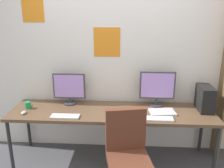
% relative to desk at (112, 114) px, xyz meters
% --- Properties ---
extents(wall_back, '(5.05, 0.11, 2.60)m').
position_rel_desk_xyz_m(wall_back, '(-0.00, 0.42, 0.61)').
color(wall_back, silver).
rests_on(wall_back, ground_plane).
extents(desk, '(2.65, 0.68, 0.74)m').
position_rel_desk_xyz_m(desk, '(0.00, 0.00, 0.00)').
color(desk, brown).
rests_on(desk, ground_plane).
extents(office_chair, '(0.52, 0.52, 0.99)m').
position_rel_desk_xyz_m(office_chair, '(0.21, -0.64, -0.29)').
color(office_chair, '#2D2D33').
rests_on(office_chair, ground_plane).
extents(monitor_left, '(0.44, 0.18, 0.44)m').
position_rel_desk_xyz_m(monitor_left, '(-0.60, 0.21, 0.28)').
color(monitor_left, '#38383D').
rests_on(monitor_left, desk).
extents(monitor_right, '(0.47, 0.18, 0.48)m').
position_rel_desk_xyz_m(monitor_right, '(0.60, 0.21, 0.31)').
color(monitor_right, '#38383D').
rests_on(monitor_right, desk).
extents(pc_tower, '(0.17, 0.34, 0.32)m').
position_rel_desk_xyz_m(pc_tower, '(1.21, 0.10, 0.21)').
color(pc_tower, black).
rests_on(pc_tower, desk).
extents(keyboard_left, '(0.35, 0.13, 0.02)m').
position_rel_desk_xyz_m(keyboard_left, '(-0.56, -0.23, 0.06)').
color(keyboard_left, silver).
rests_on(keyboard_left, desk).
extents(keyboard_right, '(0.38, 0.13, 0.02)m').
position_rel_desk_xyz_m(keyboard_right, '(0.56, -0.23, 0.06)').
color(keyboard_right, silver).
rests_on(keyboard_right, desk).
extents(computer_mouse, '(0.06, 0.10, 0.03)m').
position_rel_desk_xyz_m(computer_mouse, '(-1.11, -0.16, 0.06)').
color(computer_mouse, silver).
rests_on(computer_mouse, desk).
extents(laptop_closed, '(0.34, 0.26, 0.02)m').
position_rel_desk_xyz_m(laptop_closed, '(0.65, -0.03, 0.06)').
color(laptop_closed, silver).
rests_on(laptop_closed, desk).
extents(coffee_mug, '(0.11, 0.08, 0.09)m').
position_rel_desk_xyz_m(coffee_mug, '(-1.12, 0.02, 0.09)').
color(coffee_mug, '#1E8C4C').
rests_on(coffee_mug, desk).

